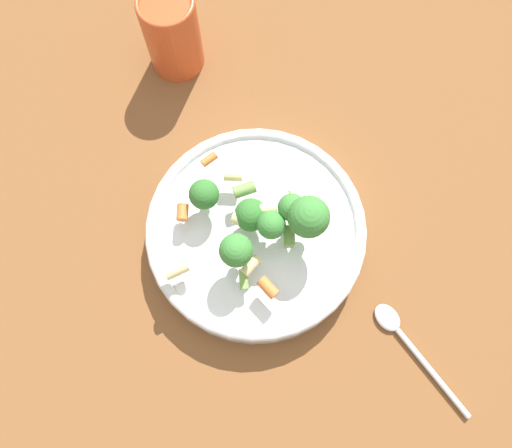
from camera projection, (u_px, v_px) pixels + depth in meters
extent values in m
plane|color=brown|center=(256.00, 238.00, 0.63)|extent=(3.00, 3.00, 0.00)
cylinder|color=silver|center=(256.00, 233.00, 0.61)|extent=(0.26, 0.26, 0.04)
torus|color=silver|center=(256.00, 229.00, 0.59)|extent=(0.26, 0.26, 0.01)
cylinder|color=#8CB766|center=(250.00, 222.00, 0.58)|extent=(0.01, 0.01, 0.01)
sphere|color=#33722D|center=(250.00, 216.00, 0.56)|extent=(0.04, 0.04, 0.04)
cylinder|color=#8CB766|center=(237.00, 256.00, 0.56)|extent=(0.01, 0.01, 0.02)
sphere|color=#3D8438|center=(236.00, 250.00, 0.53)|extent=(0.04, 0.04, 0.04)
cylinder|color=#8CB766|center=(306.00, 225.00, 0.56)|extent=(0.02, 0.02, 0.02)
sphere|color=#3D8438|center=(309.00, 217.00, 0.53)|extent=(0.05, 0.05, 0.05)
cylinder|color=#8CB766|center=(271.00, 230.00, 0.56)|extent=(0.01, 0.01, 0.01)
sphere|color=#3D8438|center=(271.00, 225.00, 0.54)|extent=(0.03, 0.03, 0.03)
cylinder|color=#8CB766|center=(291.00, 213.00, 0.56)|extent=(0.01, 0.01, 0.01)
sphere|color=#3D8438|center=(292.00, 207.00, 0.54)|extent=(0.03, 0.03, 0.03)
cylinder|color=#8CB766|center=(206.00, 201.00, 0.59)|extent=(0.01, 0.01, 0.02)
sphere|color=#33722D|center=(204.00, 194.00, 0.56)|extent=(0.03, 0.03, 0.03)
cylinder|color=orange|center=(268.00, 288.00, 0.55)|extent=(0.01, 0.02, 0.01)
cylinder|color=orange|center=(209.00, 159.00, 0.58)|extent=(0.02, 0.01, 0.01)
cylinder|color=#729E4C|center=(244.00, 190.00, 0.58)|extent=(0.03, 0.02, 0.01)
cylinder|color=beige|center=(241.00, 220.00, 0.56)|extent=(0.02, 0.02, 0.01)
cylinder|color=beige|center=(267.00, 210.00, 0.55)|extent=(0.03, 0.03, 0.01)
cylinder|color=beige|center=(233.00, 176.00, 0.59)|extent=(0.02, 0.02, 0.01)
cylinder|color=beige|center=(251.00, 265.00, 0.56)|extent=(0.03, 0.01, 0.01)
cylinder|color=#729E4C|center=(244.00, 279.00, 0.56)|extent=(0.02, 0.02, 0.01)
cylinder|color=beige|center=(177.00, 270.00, 0.55)|extent=(0.03, 0.02, 0.01)
cylinder|color=orange|center=(183.00, 212.00, 0.57)|extent=(0.02, 0.02, 0.01)
cylinder|color=#729E4C|center=(289.00, 237.00, 0.56)|extent=(0.03, 0.03, 0.01)
cylinder|color=beige|center=(295.00, 202.00, 0.57)|extent=(0.02, 0.03, 0.01)
cylinder|color=#CC4C23|center=(172.00, 34.00, 0.65)|extent=(0.07, 0.07, 0.11)
torus|color=#CC4C23|center=(165.00, 3.00, 0.60)|extent=(0.07, 0.07, 0.01)
cylinder|color=silver|center=(432.00, 372.00, 0.58)|extent=(0.02, 0.12, 0.01)
ellipsoid|color=silver|center=(387.00, 318.00, 0.60)|extent=(0.03, 0.04, 0.01)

